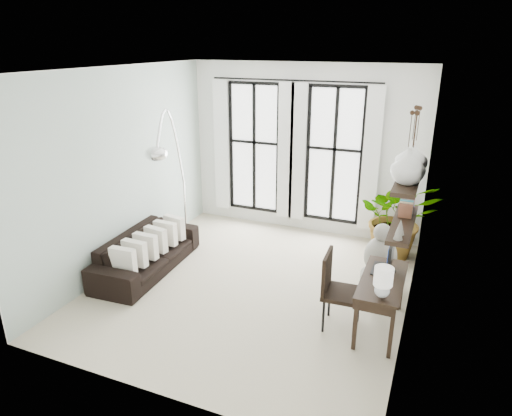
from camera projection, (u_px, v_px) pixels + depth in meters
The scene contains 16 objects.
floor at pixel (252, 286), 7.02m from camera, with size 5.00×5.00×0.00m, color #BCB395.
ceiling at pixel (252, 69), 5.92m from camera, with size 5.00×5.00×0.00m, color white.
wall_left at pixel (123, 170), 7.28m from camera, with size 5.00×5.00×0.00m, color #A5B9AE.
wall_right at pixel (419, 207), 5.66m from camera, with size 5.00×5.00×0.00m, color white.
wall_back at pixel (304, 150), 8.63m from camera, with size 4.50×4.50×0.00m, color white.
windows at pixel (292, 152), 8.66m from camera, with size 3.26×0.13×2.65m.
wall_shelves at pixel (405, 205), 5.37m from camera, with size 0.25×1.30×0.60m.
sofa at pixel (147, 252), 7.41m from camera, with size 2.14×0.84×0.62m, color black.
throw_pillows at pixel (151, 243), 7.31m from camera, with size 0.40×1.52×0.40m.
plant at pixel (397, 218), 7.75m from camera, with size 1.28×1.11×1.42m, color #2D7228.
desk at pixel (382, 283), 5.70m from camera, with size 0.52×1.23×1.12m.
desk_chair at pixel (336, 286), 5.85m from camera, with size 0.51×0.51×1.03m.
arc_lamp at pixel (170, 144), 7.43m from camera, with size 0.76×1.71×2.55m.
buddha at pixel (380, 259), 6.96m from camera, with size 0.55×0.55×0.99m.
vase_a at pixel (408, 166), 4.93m from camera, with size 0.37×0.37×0.38m, color white.
vase_b at pixel (412, 158), 5.28m from camera, with size 0.37×0.37×0.38m, color white.
Camera 1 is at (2.43, -5.68, 3.54)m, focal length 32.00 mm.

